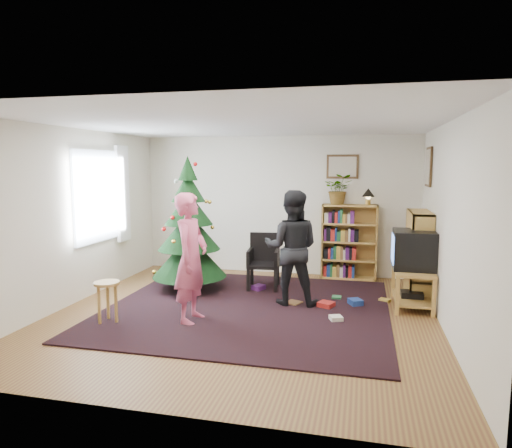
% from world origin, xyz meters
% --- Properties ---
extents(floor, '(5.00, 5.00, 0.00)m').
position_xyz_m(floor, '(0.00, 0.00, 0.00)').
color(floor, brown).
rests_on(floor, ground).
extents(ceiling, '(5.00, 5.00, 0.00)m').
position_xyz_m(ceiling, '(0.00, 0.00, 2.50)').
color(ceiling, white).
rests_on(ceiling, wall_back).
extents(wall_back, '(5.00, 0.02, 2.50)m').
position_xyz_m(wall_back, '(0.00, 2.50, 1.25)').
color(wall_back, silver).
rests_on(wall_back, floor).
extents(wall_front, '(5.00, 0.02, 2.50)m').
position_xyz_m(wall_front, '(0.00, -2.50, 1.25)').
color(wall_front, silver).
rests_on(wall_front, floor).
extents(wall_left, '(0.02, 5.00, 2.50)m').
position_xyz_m(wall_left, '(-2.50, 0.00, 1.25)').
color(wall_left, silver).
rests_on(wall_left, floor).
extents(wall_right, '(0.02, 5.00, 2.50)m').
position_xyz_m(wall_right, '(2.50, 0.00, 1.25)').
color(wall_right, silver).
rests_on(wall_right, floor).
extents(rug, '(3.80, 3.60, 0.02)m').
position_xyz_m(rug, '(0.00, 0.30, 0.01)').
color(rug, black).
rests_on(rug, floor).
extents(window_pane, '(0.04, 1.20, 1.40)m').
position_xyz_m(window_pane, '(-2.47, 0.60, 1.50)').
color(window_pane, silver).
rests_on(window_pane, wall_left).
extents(curtain, '(0.06, 0.35, 1.60)m').
position_xyz_m(curtain, '(-2.43, 1.30, 1.50)').
color(curtain, white).
rests_on(curtain, wall_left).
extents(picture_back, '(0.55, 0.03, 0.42)m').
position_xyz_m(picture_back, '(1.15, 2.48, 1.95)').
color(picture_back, '#4C3319').
rests_on(picture_back, wall_back).
extents(picture_right, '(0.03, 0.50, 0.60)m').
position_xyz_m(picture_right, '(2.48, 1.75, 1.95)').
color(picture_right, '#4C3319').
rests_on(picture_right, wall_right).
extents(christmas_tree, '(1.17, 1.17, 2.12)m').
position_xyz_m(christmas_tree, '(-1.13, 0.99, 0.88)').
color(christmas_tree, '#3F2816').
rests_on(christmas_tree, rug).
extents(bookshelf_back, '(0.95, 0.30, 1.30)m').
position_xyz_m(bookshelf_back, '(1.30, 2.34, 0.66)').
color(bookshelf_back, '#AC873D').
rests_on(bookshelf_back, floor).
extents(bookshelf_right, '(0.30, 0.95, 1.30)m').
position_xyz_m(bookshelf_right, '(2.34, 1.40, 0.66)').
color(bookshelf_right, '#AC873D').
rests_on(bookshelf_right, floor).
extents(tv_stand, '(0.52, 0.93, 0.55)m').
position_xyz_m(tv_stand, '(2.22, 0.90, 0.33)').
color(tv_stand, '#AC873D').
rests_on(tv_stand, floor).
extents(crt_tv, '(0.56, 0.61, 0.53)m').
position_xyz_m(crt_tv, '(2.22, 0.90, 0.82)').
color(crt_tv, black).
rests_on(crt_tv, tv_stand).
extents(armchair, '(0.53, 0.53, 0.89)m').
position_xyz_m(armchair, '(-0.00, 1.40, 0.47)').
color(armchair, black).
rests_on(armchair, rug).
extents(stool, '(0.32, 0.32, 0.53)m').
position_xyz_m(stool, '(-1.57, -0.69, 0.41)').
color(stool, '#AC873D').
rests_on(stool, floor).
extents(person_standing, '(0.41, 0.61, 1.64)m').
position_xyz_m(person_standing, '(-0.57, -0.38, 0.82)').
color(person_standing, '#CD5273').
rests_on(person_standing, rug).
extents(person_by_chair, '(0.82, 0.65, 1.63)m').
position_xyz_m(person_by_chair, '(0.55, 0.63, 0.82)').
color(person_by_chair, black).
rests_on(person_by_chair, rug).
extents(potted_plant, '(0.49, 0.43, 0.52)m').
position_xyz_m(potted_plant, '(1.10, 2.34, 1.56)').
color(potted_plant, gray).
rests_on(potted_plant, bookshelf_back).
extents(table_lamp, '(0.21, 0.21, 0.29)m').
position_xyz_m(table_lamp, '(1.60, 2.34, 1.49)').
color(table_lamp, '#A57F33').
rests_on(table_lamp, bookshelf_back).
extents(floor_clutter, '(2.12, 1.37, 0.08)m').
position_xyz_m(floor_clutter, '(1.04, 0.74, 0.04)').
color(floor_clutter, '#A51E19').
rests_on(floor_clutter, rug).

